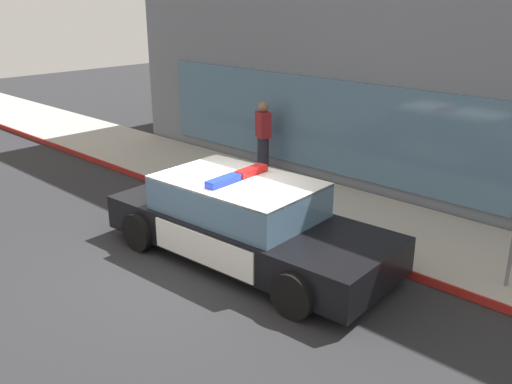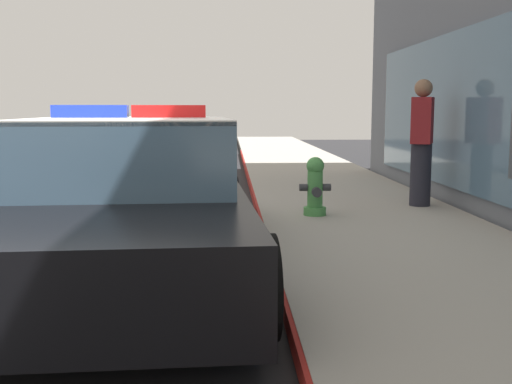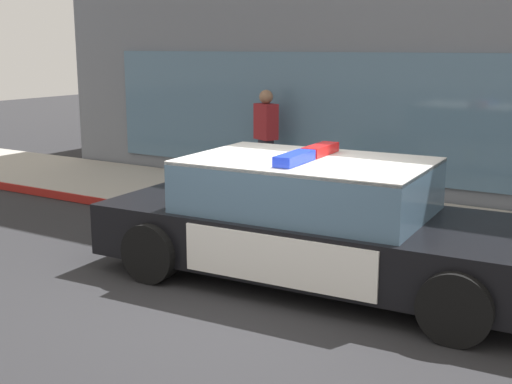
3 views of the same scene
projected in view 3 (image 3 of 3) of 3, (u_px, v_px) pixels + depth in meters
name	position (u px, v px, depth m)	size (l,w,h in m)	color
ground	(259.00, 290.00, 7.31)	(48.00, 48.00, 0.00)	#262628
sidewalk	(373.00, 220.00, 9.97)	(48.00, 2.64, 0.15)	#A39E93
curb_red_paint	(334.00, 241.00, 8.86)	(28.80, 0.04, 0.14)	maroon
police_cruiser	(318.00, 222.00, 7.48)	(5.19, 2.37, 1.49)	black
fire_hydrant	(253.00, 187.00, 10.21)	(0.34, 0.39, 0.73)	#4C994C
pedestrian_on_sidewalk	(266.00, 138.00, 11.74)	(0.47, 0.40, 1.71)	#23232D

